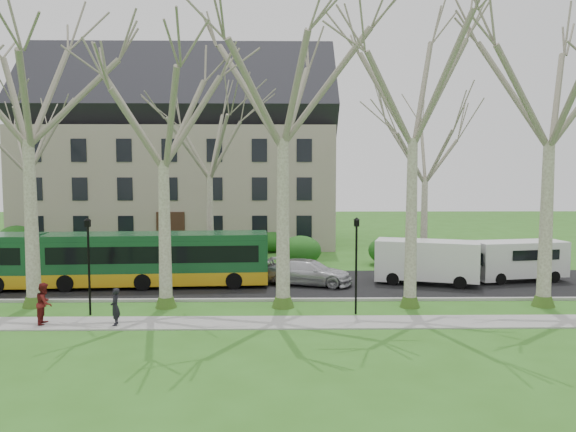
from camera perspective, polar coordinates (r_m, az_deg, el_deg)
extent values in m
plane|color=#32681D|center=(26.89, -6.36, -9.36)|extent=(120.00, 120.00, 0.00)
cube|color=gray|center=(24.48, -6.92, -10.72)|extent=(70.00, 2.00, 0.06)
cube|color=black|center=(32.23, -5.43, -6.92)|extent=(80.00, 8.00, 0.06)
cube|color=#A5A39E|center=(28.33, -6.07, -8.48)|extent=(80.00, 0.25, 0.14)
cube|color=gray|center=(50.70, -10.61, 2.96)|extent=(26.00, 12.00, 10.00)
cylinder|color=black|center=(26.76, -19.56, -5.30)|extent=(0.10, 0.10, 4.00)
cube|color=black|center=(26.48, -19.69, -0.72)|extent=(0.22, 0.22, 0.30)
cylinder|color=black|center=(25.61, 6.93, -5.50)|extent=(0.10, 0.10, 4.00)
cube|color=black|center=(25.31, 6.98, -0.71)|extent=(0.22, 0.22, 0.30)
ellipsoid|color=#214F16|center=(42.60, -26.73, -3.21)|extent=(2.60, 2.60, 2.00)
ellipsoid|color=#214F16|center=(40.35, -19.02, -3.38)|extent=(2.60, 2.60, 2.00)
ellipsoid|color=#214F16|center=(38.39, 1.30, -3.53)|extent=(2.60, 2.60, 2.00)
ellipsoid|color=#214F16|center=(39.09, 10.14, -3.45)|extent=(2.60, 2.60, 2.00)
ellipsoid|color=#214F16|center=(48.83, -25.79, -2.21)|extent=(2.60, 2.60, 2.00)
ellipsoid|color=#214F16|center=(44.31, -1.59, -2.40)|extent=(2.60, 2.60, 2.00)
imported|color=#B9B9BE|center=(31.75, 2.14, -5.72)|extent=(5.23, 3.26, 1.41)
imported|color=black|center=(24.77, -17.15, -8.79)|extent=(0.45, 0.62, 1.56)
imported|color=maroon|center=(25.99, -23.50, -8.13)|extent=(0.75, 0.91, 1.74)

